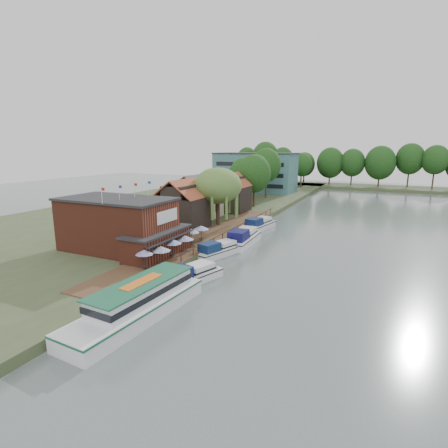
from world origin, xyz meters
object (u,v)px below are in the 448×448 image
at_px(umbrella_4, 191,237).
at_px(swan, 140,297).
at_px(pub, 129,225).
at_px(cottage_c, 231,192).
at_px(cottage_b, 195,196).
at_px(umbrella_0, 145,260).
at_px(tour_boat, 137,301).
at_px(cruiser_1, 218,248).
at_px(willow, 218,197).
at_px(cruiser_3, 259,223).
at_px(umbrella_3, 185,244).
at_px(cruiser_2, 243,236).
at_px(cruiser_0, 190,273).
at_px(umbrella_2, 173,248).
at_px(umbrella_1, 161,256).
at_px(hotel_block, 255,172).
at_px(umbrella_5, 201,233).
at_px(cottage_a, 182,204).

distance_m(umbrella_4, swan, 16.71).
bearing_deg(pub, cottage_c, 90.00).
distance_m(cottage_b, umbrella_0, 32.14).
bearing_deg(tour_boat, cruiser_1, 98.43).
relative_size(willow, cruiser_1, 1.15).
relative_size(cruiser_3, tour_boat, 0.66).
relative_size(cottage_b, cruiser_1, 1.06).
bearing_deg(umbrella_3, cruiser_1, 52.93).
relative_size(cottage_b, umbrella_3, 4.04).
bearing_deg(cruiser_2, umbrella_3, -112.53).
bearing_deg(cruiser_0, umbrella_3, 141.73).
bearing_deg(umbrella_2, cottage_b, 113.52).
bearing_deg(cottage_c, cottage_b, -113.96).
relative_size(umbrella_1, cruiser_1, 0.26).
height_order(hotel_block, cruiser_0, hotel_block).
distance_m(umbrella_5, cruiser_3, 15.91).
distance_m(cottage_b, cruiser_1, 23.89).
height_order(hotel_block, umbrella_5, hotel_block).
distance_m(umbrella_2, umbrella_3, 2.33).
xyz_separation_m(pub, umbrella_0, (6.48, -5.24, -2.36)).
xyz_separation_m(umbrella_0, umbrella_5, (-0.13, 13.74, 0.00)).
bearing_deg(cottage_a, cruiser_0, -56.21).
xyz_separation_m(cottage_b, cruiser_1, (14.23, -18.74, -4.17)).
height_order(umbrella_3, cruiser_1, umbrella_3).
bearing_deg(cottage_a, umbrella_1, -65.36).
relative_size(cottage_b, swan, 21.82).
height_order(cottage_c, cruiser_1, cottage_c).
height_order(cottage_a, cruiser_1, cottage_a).
xyz_separation_m(cottage_a, tour_boat, (12.84, -28.34, -3.61)).
xyz_separation_m(hotel_block, swan, (17.50, -81.09, -6.93)).
xyz_separation_m(umbrella_4, cruiser_3, (4.00, 17.81, -1.09)).
relative_size(umbrella_0, umbrella_2, 1.00).
height_order(cruiser_0, swan, cruiser_0).
xyz_separation_m(umbrella_5, swan, (3.16, -18.59, -2.07)).
relative_size(umbrella_5, cruiser_0, 0.25).
distance_m(cottage_a, cruiser_2, 12.93).
bearing_deg(umbrella_2, umbrella_0, -94.10).
xyz_separation_m(cottage_c, umbrella_4, (6.03, -27.87, -2.96)).
relative_size(umbrella_0, tour_boat, 0.16).
distance_m(cruiser_2, swan, 23.38).
distance_m(pub, umbrella_2, 7.25).
height_order(umbrella_1, umbrella_5, same).
relative_size(hotel_block, umbrella_4, 10.69).
relative_size(umbrella_0, swan, 5.40).
height_order(cottage_c, swan, cottage_c).
bearing_deg(willow, umbrella_1, -80.54).
height_order(hotel_block, cottage_b, hotel_block).
bearing_deg(willow, umbrella_2, -80.45).
xyz_separation_m(umbrella_5, cruiser_3, (3.69, 15.44, -1.09)).
bearing_deg(umbrella_5, hotel_block, 102.92).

